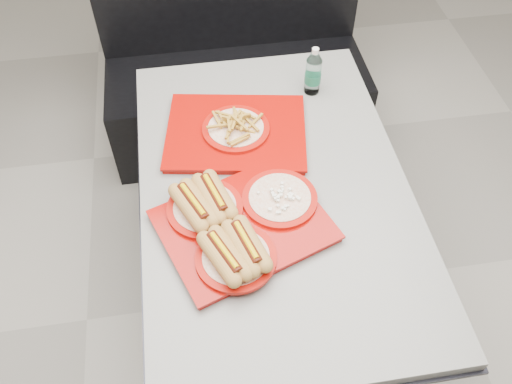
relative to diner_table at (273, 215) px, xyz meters
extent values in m
plane|color=#9C978C|center=(0.00, 0.00, -0.58)|extent=(6.00, 6.00, 0.00)
cylinder|color=black|center=(0.00, 0.00, -0.56)|extent=(0.52, 0.52, 0.05)
cylinder|color=black|center=(0.00, 0.00, -0.20)|extent=(0.11, 0.11, 0.66)
cube|color=black|center=(0.00, 0.00, 0.12)|extent=(0.92, 1.42, 0.01)
cube|color=gray|center=(0.00, 0.00, 0.15)|extent=(0.90, 1.40, 0.04)
cube|color=black|center=(0.00, 1.02, -0.36)|extent=(1.30, 0.55, 0.45)
cube|color=#9A0904|center=(-0.13, -0.16, 0.18)|extent=(0.59, 0.53, 0.02)
cube|color=#9A0904|center=(-0.13, -0.16, 0.19)|extent=(0.60, 0.54, 0.01)
cylinder|color=#A40D05|center=(-0.17, -0.29, 0.20)|extent=(0.24, 0.24, 0.01)
cylinder|color=silver|center=(-0.17, -0.29, 0.21)|extent=(0.20, 0.20, 0.01)
cylinder|color=#A40D05|center=(-0.24, -0.09, 0.20)|extent=(0.24, 0.24, 0.01)
cylinder|color=silver|center=(-0.24, -0.09, 0.21)|extent=(0.20, 0.20, 0.01)
cylinder|color=#A40D05|center=(0.00, -0.09, 0.20)|extent=(0.24, 0.24, 0.01)
cylinder|color=silver|center=(0.00, -0.09, 0.21)|extent=(0.20, 0.20, 0.01)
cube|color=#9A0904|center=(-0.10, 0.25, 0.18)|extent=(0.55, 0.46, 0.02)
cube|color=#9A0904|center=(-0.10, 0.25, 0.19)|extent=(0.56, 0.47, 0.01)
cylinder|color=#A40D05|center=(-0.10, 0.25, 0.20)|extent=(0.24, 0.24, 0.01)
cylinder|color=silver|center=(-0.10, 0.25, 0.21)|extent=(0.20, 0.20, 0.01)
cylinder|color=silver|center=(0.23, 0.46, 0.24)|extent=(0.06, 0.06, 0.15)
cylinder|color=#186142|center=(0.23, 0.46, 0.23)|extent=(0.06, 0.06, 0.04)
cone|color=silver|center=(0.23, 0.46, 0.33)|extent=(0.06, 0.06, 0.03)
cylinder|color=silver|center=(0.23, 0.46, 0.35)|extent=(0.03, 0.03, 0.02)
camera|label=1|loc=(-0.25, -1.15, 1.56)|focal=38.00mm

